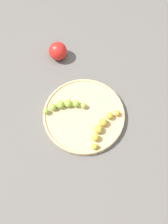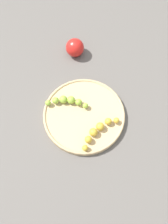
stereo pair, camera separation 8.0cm
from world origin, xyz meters
name	(u,v)px [view 1 (the left image)]	position (x,y,z in m)	size (l,w,h in m)	color
ground_plane	(84,116)	(0.00, 0.00, 0.00)	(2.40, 2.40, 0.00)	#56514C
fruit_bowl	(84,115)	(0.00, 0.00, 0.01)	(0.29, 0.29, 0.02)	tan
banana_spotted	(102,127)	(-0.07, 0.04, 0.03)	(0.09, 0.15, 0.03)	gold
banana_green	(64,105)	(0.07, -0.02, 0.03)	(0.15, 0.06, 0.03)	#8CAD38
apple_red	(58,51)	(0.14, -0.24, 0.04)	(0.07, 0.07, 0.07)	red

